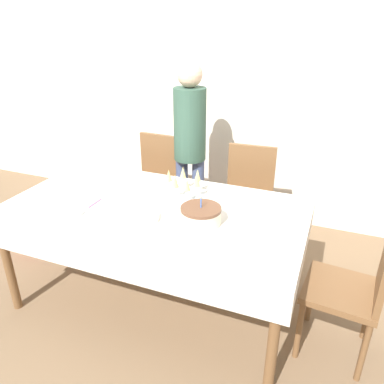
% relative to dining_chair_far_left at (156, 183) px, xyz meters
% --- Properties ---
extents(ground_plane, '(12.00, 12.00, 0.00)m').
position_rel_dining_chair_far_left_xyz_m(ground_plane, '(0.44, -0.86, -0.54)').
color(ground_plane, brown).
extents(wall_back, '(8.00, 0.05, 2.70)m').
position_rel_dining_chair_far_left_xyz_m(wall_back, '(0.44, 0.75, 0.81)').
color(wall_back, silver).
rests_on(wall_back, ground_plane).
extents(dining_table, '(1.99, 1.08, 0.78)m').
position_rel_dining_chair_far_left_xyz_m(dining_table, '(0.44, -0.86, 0.14)').
color(dining_table, silver).
rests_on(dining_table, ground_plane).
extents(dining_chair_far_left, '(0.44, 0.44, 0.97)m').
position_rel_dining_chair_far_left_xyz_m(dining_chair_far_left, '(0.00, 0.00, 0.00)').
color(dining_chair_far_left, brown).
rests_on(dining_chair_far_left, ground_plane).
extents(dining_chair_far_right, '(0.44, 0.44, 0.97)m').
position_rel_dining_chair_far_left_xyz_m(dining_chair_far_right, '(0.87, -0.00, 0.00)').
color(dining_chair_far_right, brown).
rests_on(dining_chair_far_right, ground_plane).
extents(dining_chair_right_end, '(0.46, 0.46, 0.97)m').
position_rel_dining_chair_far_left_xyz_m(dining_chair_right_end, '(1.75, -0.86, 0.00)').
color(dining_chair_right_end, brown).
rests_on(dining_chair_right_end, ground_plane).
extents(birthday_cake, '(0.25, 0.25, 0.18)m').
position_rel_dining_chair_far_left_xyz_m(birthday_cake, '(0.80, -0.95, 0.30)').
color(birthday_cake, beige).
rests_on(birthday_cake, dining_table).
extents(champagne_tray, '(0.32, 0.32, 0.18)m').
position_rel_dining_chair_far_left_xyz_m(champagne_tray, '(0.56, -0.63, 0.33)').
color(champagne_tray, silver).
rests_on(champagne_tray, dining_table).
extents(plate_stack_main, '(0.24, 0.24, 0.03)m').
position_rel_dining_chair_far_left_xyz_m(plate_stack_main, '(0.43, -1.05, 0.26)').
color(plate_stack_main, silver).
rests_on(plate_stack_main, dining_table).
extents(cake_knife, '(0.30, 0.09, 0.00)m').
position_rel_dining_chair_far_left_xyz_m(cake_knife, '(0.78, -1.14, 0.24)').
color(cake_knife, silver).
rests_on(cake_knife, dining_table).
extents(fork_pile, '(0.17, 0.06, 0.02)m').
position_rel_dining_chair_far_left_xyz_m(fork_pile, '(-0.02, -1.14, 0.25)').
color(fork_pile, silver).
rests_on(fork_pile, dining_table).
extents(napkin_pile, '(0.15, 0.15, 0.01)m').
position_rel_dining_chair_far_left_xyz_m(napkin_pile, '(-0.03, -0.97, 0.25)').
color(napkin_pile, pink).
rests_on(napkin_pile, dining_table).
extents(person_standing, '(0.28, 0.28, 1.62)m').
position_rel_dining_chair_far_left_xyz_m(person_standing, '(0.31, 0.10, 0.44)').
color(person_standing, '#3F4C72').
rests_on(person_standing, ground_plane).
extents(gift_bag, '(0.27, 0.16, 0.28)m').
position_rel_dining_chair_far_left_xyz_m(gift_bag, '(-0.91, -0.59, -0.39)').
color(gift_bag, '#CC333F').
rests_on(gift_bag, ground_plane).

